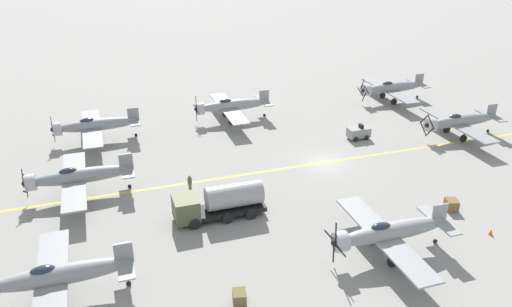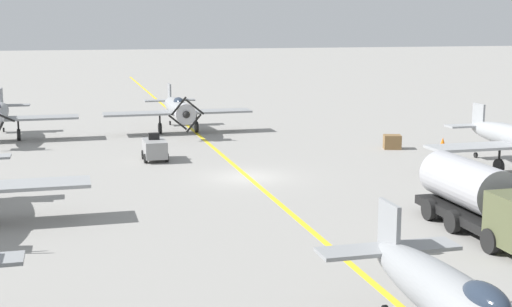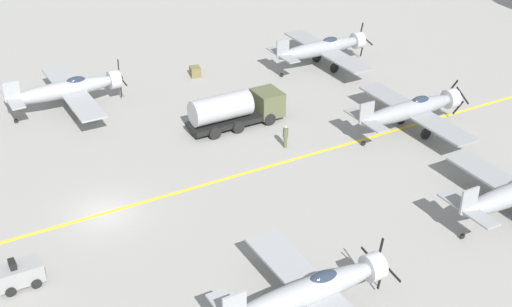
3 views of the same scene
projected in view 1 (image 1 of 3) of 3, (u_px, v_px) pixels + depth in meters
name	position (u px, v px, depth m)	size (l,w,h in m)	color
ground_plane	(325.00, 162.00, 53.66)	(400.00, 400.00, 0.00)	gray
taxiway_stripe	(325.00, 162.00, 53.65)	(0.30, 160.00, 0.01)	yellow
airplane_near_center	(460.00, 121.00, 59.13)	(12.00, 9.98, 3.65)	gray
airplane_mid_right	(231.00, 106.00, 64.08)	(12.00, 9.98, 3.79)	#949699
airplane_near_right	(391.00, 88.00, 70.91)	(12.00, 9.98, 3.65)	gray
airplane_far_right	(94.00, 125.00, 57.97)	(12.00, 9.98, 3.65)	gray
airplane_far_left	(56.00, 276.00, 33.44)	(12.00, 9.98, 3.77)	gray
airplane_far_center	(78.00, 177.00, 46.39)	(12.00, 9.98, 3.65)	gray
airplane_mid_left	(388.00, 232.00, 38.10)	(12.00, 9.98, 3.80)	#95979A
fuel_tanker	(219.00, 202.00, 43.19)	(2.68, 8.00, 2.98)	black
tow_tractor	(359.00, 132.00, 59.19)	(1.57, 2.60, 1.79)	gray
ground_crew_walking	(190.00, 183.00, 47.31)	(0.41, 0.41, 1.87)	#515638
supply_crate_by_tanker	(451.00, 205.00, 44.71)	(1.20, 1.00, 1.00)	brown
supply_crate_mid_lane	(239.00, 297.00, 33.82)	(1.09, 0.91, 0.91)	brown
traffic_cone	(491.00, 232.00, 41.23)	(0.36, 0.36, 0.55)	orange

